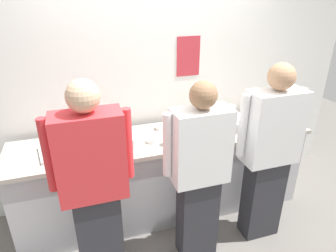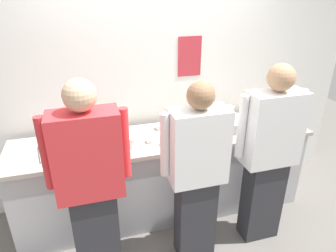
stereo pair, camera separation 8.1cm
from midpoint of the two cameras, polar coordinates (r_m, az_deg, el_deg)
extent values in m
plane|color=slate|center=(3.21, 2.01, -19.29)|extent=(9.00, 9.00, 0.00)
cube|color=white|center=(3.20, -2.29, 10.71)|extent=(4.66, 0.10, 2.91)
cube|color=#B72D38|center=(3.24, 4.86, 13.02)|extent=(0.26, 0.01, 0.41)
cube|color=#B2B2B7|center=(3.21, 0.10, -9.45)|extent=(2.91, 0.62, 0.86)
cube|color=#A8A093|center=(2.98, 0.11, -2.28)|extent=(2.97, 0.68, 0.04)
cube|color=#2D2D33|center=(2.63, -12.35, -19.54)|extent=(0.35, 0.20, 0.83)
cube|color=red|center=(2.19, -14.09, -5.41)|extent=(0.48, 0.24, 0.66)
cylinder|color=red|center=(2.23, -21.35, -4.98)|extent=(0.07, 0.07, 0.56)
cylinder|color=red|center=(2.23, -7.14, -3.31)|extent=(0.07, 0.07, 0.56)
sphere|color=tan|center=(2.01, -15.39, 5.67)|extent=(0.22, 0.22, 0.22)
cube|color=#2D2D33|center=(2.78, 6.01, -16.80)|extent=(0.33, 0.20, 0.79)
cube|color=white|center=(2.37, 6.76, -3.93)|extent=(0.46, 0.24, 0.62)
cylinder|color=white|center=(2.31, 0.34, -3.71)|extent=(0.07, 0.07, 0.53)
cylinder|color=white|center=(2.50, 12.06, -2.01)|extent=(0.07, 0.07, 0.53)
sphere|color=#8C6647|center=(2.20, 7.30, 5.77)|extent=(0.21, 0.21, 0.21)
cube|color=#2D2D33|center=(3.07, 18.10, -13.09)|extent=(0.34, 0.20, 0.82)
cube|color=white|center=(2.69, 20.13, -0.49)|extent=(0.48, 0.24, 0.65)
cylinder|color=white|center=(2.56, 14.72, -0.21)|extent=(0.07, 0.07, 0.55)
cylinder|color=white|center=(2.88, 24.25, 1.10)|extent=(0.07, 0.07, 0.55)
sphere|color=tan|center=(2.55, 21.58, 8.58)|extent=(0.22, 0.22, 0.22)
cylinder|color=white|center=(2.83, -6.41, -3.34)|extent=(0.21, 0.21, 0.01)
cylinder|color=white|center=(2.83, -6.42, -3.12)|extent=(0.21, 0.21, 0.01)
cylinder|color=white|center=(2.82, -6.43, -2.91)|extent=(0.21, 0.21, 0.01)
cylinder|color=white|center=(2.82, -6.44, -2.69)|extent=(0.21, 0.21, 0.01)
cylinder|color=white|center=(2.81, -6.45, -2.47)|extent=(0.21, 0.21, 0.01)
cylinder|color=white|center=(2.81, -6.46, -2.25)|extent=(0.21, 0.21, 0.01)
cylinder|color=white|center=(2.80, -6.48, -2.03)|extent=(0.21, 0.21, 0.01)
cylinder|color=white|center=(2.80, -6.49, -1.81)|extent=(0.21, 0.21, 0.01)
cylinder|color=white|center=(3.07, 5.79, -0.99)|extent=(0.22, 0.22, 0.01)
cylinder|color=white|center=(3.07, 5.80, -0.79)|extent=(0.22, 0.22, 0.01)
cylinder|color=white|center=(3.06, 5.81, -0.59)|extent=(0.22, 0.22, 0.01)
cylinder|color=white|center=(3.06, 5.82, -0.38)|extent=(0.22, 0.22, 0.01)
cylinder|color=#B7BABF|center=(3.21, 13.28, 0.48)|extent=(0.35, 0.35, 0.10)
cube|color=#B7BABF|center=(2.86, -18.24, -4.13)|extent=(0.48, 0.38, 0.02)
cylinder|color=orange|center=(3.49, 16.77, 2.64)|extent=(0.06, 0.06, 0.16)
cone|color=orange|center=(3.46, 16.97, 4.16)|extent=(0.05, 0.05, 0.04)
cylinder|color=#E5E066|center=(3.21, 4.45, 1.63)|extent=(0.06, 0.06, 0.15)
cone|color=#E5E066|center=(3.18, 4.50, 3.19)|extent=(0.05, 0.05, 0.04)
cylinder|color=#E5E066|center=(2.99, -10.45, -0.53)|extent=(0.06, 0.06, 0.15)
cone|color=#E5E066|center=(2.95, -10.59, 1.13)|extent=(0.05, 0.05, 0.04)
cylinder|color=white|center=(2.99, -7.06, -1.54)|extent=(0.10, 0.10, 0.04)
cylinder|color=orange|center=(2.98, -7.07, -1.32)|extent=(0.08, 0.08, 0.01)
cylinder|color=white|center=(3.10, -0.82, -0.21)|extent=(0.09, 0.09, 0.05)
cylinder|color=red|center=(3.10, -0.82, 0.09)|extent=(0.07, 0.07, 0.01)
cylinder|color=white|center=(2.85, -2.34, -2.70)|extent=(0.10, 0.10, 0.04)
cylinder|color=red|center=(2.84, -2.35, -2.45)|extent=(0.08, 0.08, 0.01)
cylinder|color=white|center=(3.34, 21.48, -0.15)|extent=(0.10, 0.10, 0.05)
cylinder|color=gold|center=(3.33, 21.53, 0.15)|extent=(0.08, 0.08, 0.01)
cylinder|color=white|center=(2.79, 0.86, -2.79)|extent=(0.09, 0.09, 0.09)
camera|label=1|loc=(0.04, -89.23, 0.36)|focal=32.06mm
camera|label=2|loc=(0.04, 90.77, -0.36)|focal=32.06mm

